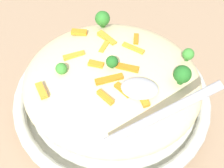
# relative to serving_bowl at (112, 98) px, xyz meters

# --- Properties ---
(ground_plane) EXTENTS (2.40, 2.40, 0.00)m
(ground_plane) POSITION_rel_serving_bowl_xyz_m (0.00, 0.00, -0.03)
(ground_plane) COLOR #9E7F60
(serving_bowl) EXTENTS (0.34, 0.34, 0.05)m
(serving_bowl) POSITION_rel_serving_bowl_xyz_m (0.00, 0.00, 0.00)
(serving_bowl) COLOR silver
(serving_bowl) RESTS_ON ground_plane
(pasta_mound) EXTENTS (0.30, 0.28, 0.07)m
(pasta_mound) POSITION_rel_serving_bowl_xyz_m (0.00, 0.00, 0.05)
(pasta_mound) COLOR beige
(pasta_mound) RESTS_ON serving_bowl
(carrot_piece_0) EXTENTS (0.03, 0.01, 0.01)m
(carrot_piece_0) POSITION_rel_serving_bowl_xyz_m (0.07, -0.08, 0.08)
(carrot_piece_0) COLOR orange
(carrot_piece_0) RESTS_ON pasta_mound
(carrot_piece_1) EXTENTS (0.04, 0.01, 0.01)m
(carrot_piece_1) POSITION_rel_serving_bowl_xyz_m (-0.02, -0.00, 0.09)
(carrot_piece_1) COLOR orange
(carrot_piece_1) RESTS_ON pasta_mound
(carrot_piece_2) EXTENTS (0.04, 0.03, 0.01)m
(carrot_piece_2) POSITION_rel_serving_bowl_xyz_m (0.00, 0.03, 0.08)
(carrot_piece_2) COLOR orange
(carrot_piece_2) RESTS_ON pasta_mound
(carrot_piece_3) EXTENTS (0.03, 0.02, 0.01)m
(carrot_piece_3) POSITION_rel_serving_bowl_xyz_m (-0.00, 0.06, 0.08)
(carrot_piece_3) COLOR orange
(carrot_piece_3) RESTS_ON pasta_mound
(carrot_piece_4) EXTENTS (0.03, 0.02, 0.01)m
(carrot_piece_4) POSITION_rel_serving_bowl_xyz_m (-0.02, 0.04, 0.08)
(carrot_piece_4) COLOR orange
(carrot_piece_4) RESTS_ON pasta_mound
(carrot_piece_5) EXTENTS (0.04, 0.02, 0.01)m
(carrot_piece_5) POSITION_rel_serving_bowl_xyz_m (-0.03, -0.05, 0.08)
(carrot_piece_5) COLOR orange
(carrot_piece_5) RESTS_ON pasta_mound
(carrot_piece_6) EXTENTS (0.01, 0.02, 0.01)m
(carrot_piece_6) POSITION_rel_serving_bowl_xyz_m (-0.03, -0.07, 0.08)
(carrot_piece_6) COLOR orange
(carrot_piece_6) RESTS_ON pasta_mound
(carrot_piece_7) EXTENTS (0.03, 0.01, 0.01)m
(carrot_piece_7) POSITION_rel_serving_bowl_xyz_m (0.03, -0.00, 0.08)
(carrot_piece_7) COLOR orange
(carrot_piece_7) RESTS_ON pasta_mound
(carrot_piece_8) EXTENTS (0.03, 0.03, 0.01)m
(carrot_piece_8) POSITION_rel_serving_bowl_xyz_m (0.10, 0.06, 0.08)
(carrot_piece_8) COLOR orange
(carrot_piece_8) RESTS_ON pasta_mound
(carrot_piece_9) EXTENTS (0.03, 0.04, 0.01)m
(carrot_piece_9) POSITION_rel_serving_bowl_xyz_m (-0.05, 0.05, 0.08)
(carrot_piece_9) COLOR orange
(carrot_piece_9) RESTS_ON pasta_mound
(carrot_piece_10) EXTENTS (0.04, 0.03, 0.01)m
(carrot_piece_10) POSITION_rel_serving_bowl_xyz_m (0.02, -0.07, 0.08)
(carrot_piece_10) COLOR orange
(carrot_piece_10) RESTS_ON pasta_mound
(carrot_piece_11) EXTENTS (0.01, 0.03, 0.01)m
(carrot_piece_11) POSITION_rel_serving_bowl_xyz_m (0.02, -0.04, 0.08)
(carrot_piece_11) COLOR orange
(carrot_piece_11) RESTS_ON pasta_mound
(carrot_piece_12) EXTENTS (0.04, 0.02, 0.01)m
(carrot_piece_12) POSITION_rel_serving_bowl_xyz_m (0.07, -0.02, 0.08)
(carrot_piece_12) COLOR orange
(carrot_piece_12) RESTS_ON pasta_mound
(broccoli_floret_0) EXTENTS (0.03, 0.03, 0.03)m
(broccoli_floret_0) POSITION_rel_serving_bowl_xyz_m (-0.11, 0.01, 0.09)
(broccoli_floret_0) COLOR #205B1C
(broccoli_floret_0) RESTS_ON pasta_mound
(broccoli_floret_1) EXTENTS (0.02, 0.02, 0.02)m
(broccoli_floret_1) POSITION_rel_serving_bowl_xyz_m (0.08, 0.02, 0.09)
(broccoli_floret_1) COLOR #377928
(broccoli_floret_1) RESTS_ON pasta_mound
(broccoli_floret_2) EXTENTS (0.03, 0.03, 0.03)m
(broccoli_floret_2) POSITION_rel_serving_bowl_xyz_m (0.03, -0.10, 0.09)
(broccoli_floret_2) COLOR #296820
(broccoli_floret_2) RESTS_ON pasta_mound
(broccoli_floret_3) EXTENTS (0.02, 0.02, 0.02)m
(broccoli_floret_3) POSITION_rel_serving_bowl_xyz_m (-0.12, -0.04, 0.09)
(broccoli_floret_3) COLOR #377928
(broccoli_floret_3) RESTS_ON pasta_mound
(broccoli_floret_4) EXTENTS (0.02, 0.02, 0.02)m
(broccoli_floret_4) POSITION_rel_serving_bowl_xyz_m (-0.00, -0.00, 0.09)
(broccoli_floret_4) COLOR #205B1C
(broccoli_floret_4) RESTS_ON pasta_mound
(serving_spoon) EXTENTS (0.14, 0.12, 0.09)m
(serving_spoon) POSITION_rel_serving_bowl_xyz_m (-0.06, 0.06, 0.10)
(serving_spoon) COLOR #B7B7BC
(serving_spoon) RESTS_ON pasta_mound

